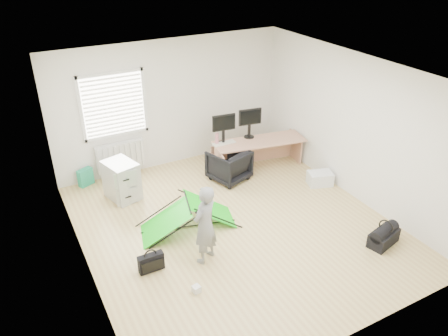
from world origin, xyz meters
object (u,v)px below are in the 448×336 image
person (205,225)px  thermos (217,139)px  desk (259,155)px  monitor_right (249,127)px  filing_cabinet (122,180)px  laptop_bag (151,263)px  monitor_left (223,133)px  duffel_bag (383,238)px  office_chair (229,165)px  kite (188,215)px  storage_crate (320,178)px

person → thermos: bearing=-149.2°
desk → monitor_right: bearing=122.1°
filing_cabinet → thermos: 2.09m
person → laptop_bag: size_ratio=3.36×
filing_cabinet → monitor_left: size_ratio=1.54×
desk → person: person is taller
monitor_left → duffel_bag: monitor_left is taller
monitor_right → laptop_bag: 3.86m
person → laptop_bag: (-0.84, 0.16, -0.51)m
desk → person: 3.17m
filing_cabinet → monitor_left: 2.26m
monitor_right → person: person is taller
laptop_bag → duffel_bag: size_ratio=0.70×
monitor_left → monitor_right: size_ratio=0.98×
office_chair → kite: bearing=21.3°
office_chair → kite: office_chair is taller
filing_cabinet → duffel_bag: 4.78m
monitor_right → thermos: size_ratio=2.01×
thermos → laptop_bag: size_ratio=0.63×
filing_cabinet → storage_crate: (3.65, -1.41, -0.24)m
monitor_left → storage_crate: 2.17m
person → duffel_bag: 2.96m
desk → storage_crate: bearing=-48.1°
monitor_right → person: size_ratio=0.38×
office_chair → thermos: bearing=-96.5°
kite → storage_crate: bearing=16.4°
monitor_left → person: person is taller
monitor_right → duffel_bag: 3.55m
monitor_left → kite: monitor_left is taller
desk → monitor_left: 0.95m
filing_cabinet → person: 2.47m
filing_cabinet → kite: size_ratio=0.45×
desk → duffel_bag: 3.21m
desk → monitor_right: monitor_right is taller
monitor_right → office_chair: 0.96m
monitor_left → filing_cabinet: bearing=-172.1°
desk → storage_crate: desk is taller
thermos → laptop_bag: (-2.29, -2.25, -0.64)m
filing_cabinet → monitor_right: 2.86m
laptop_bag → storage_crate: bearing=11.9°
monitor_left → desk: bearing=-11.8°
storage_crate → monitor_left: bearing=135.8°
thermos → duffel_bag: (1.27, -3.45, -0.66)m
thermos → office_chair: bearing=-79.3°
office_chair → monitor_right: bearing=-169.3°
thermos → kite: size_ratio=0.15×
kite → storage_crate: size_ratio=3.49×
filing_cabinet → monitor_left: monitor_left is taller
monitor_right → kite: bearing=-135.7°
desk → filing_cabinet: size_ratio=2.58×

